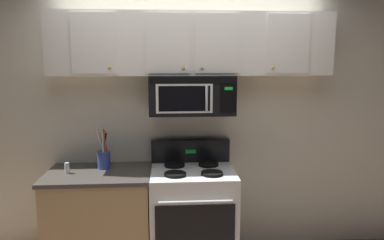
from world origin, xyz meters
TOP-DOWN VIEW (x-y plane):
  - back_wall at (0.00, 0.79)m, footprint 5.20×0.10m
  - stove_range at (0.00, 0.42)m, footprint 0.76×0.69m
  - over_range_microwave at (-0.00, 0.54)m, footprint 0.76×0.43m
  - upper_cabinets at (-0.00, 0.57)m, footprint 2.50×0.36m
  - counter_segment at (-0.84, 0.43)m, footprint 0.93×0.65m
  - utensil_crock_blue at (-0.81, 0.54)m, footprint 0.12×0.12m
  - salt_shaker at (-1.11, 0.40)m, footprint 0.04×0.04m

SIDE VIEW (x-z plane):
  - counter_segment at x=-0.84m, z-range 0.00..0.90m
  - stove_range at x=0.00m, z-range -0.09..1.03m
  - salt_shaker at x=-1.11m, z-range 0.90..1.00m
  - utensil_crock_blue at x=-0.81m, z-range 0.81..1.21m
  - back_wall at x=0.00m, z-range 0.00..2.70m
  - over_range_microwave at x=0.00m, z-range 1.40..1.75m
  - upper_cabinets at x=0.00m, z-range 1.75..2.30m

